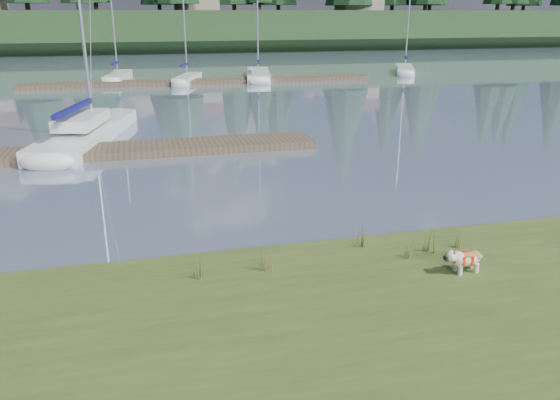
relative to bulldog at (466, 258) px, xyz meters
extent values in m
plane|color=gray|center=(-3.31, 33.63, -0.65)|extent=(200.00, 200.00, 0.00)
cube|color=#435420|center=(-3.31, -2.37, -0.48)|extent=(60.00, 9.00, 0.35)
cube|color=#1C3118|center=(-3.31, 76.63, 1.85)|extent=(200.00, 20.00, 5.00)
cylinder|color=silver|center=(-0.16, -0.10, -0.21)|extent=(0.09, 0.09, 0.18)
cylinder|color=silver|center=(-0.16, 0.08, -0.21)|extent=(0.09, 0.09, 0.18)
cylinder|color=silver|center=(0.21, -0.08, -0.21)|extent=(0.09, 0.09, 0.18)
cylinder|color=silver|center=(0.20, 0.10, -0.21)|extent=(0.09, 0.09, 0.18)
ellipsoid|color=silver|center=(0.03, 0.00, -0.02)|extent=(0.62, 0.33, 0.29)
ellipsoid|color=olive|center=(0.03, 0.00, 0.08)|extent=(0.44, 0.31, 0.10)
ellipsoid|color=silver|center=(-0.33, -0.02, 0.08)|extent=(0.22, 0.23, 0.21)
cube|color=black|center=(-0.43, -0.02, 0.04)|extent=(0.07, 0.11, 0.08)
cube|color=white|center=(-8.15, 15.46, -0.43)|extent=(3.98, 9.04, 0.70)
ellipsoid|color=white|center=(-7.14, 19.75, -0.43)|extent=(2.43, 2.78, 0.70)
cube|color=#101058|center=(-8.45, 14.20, 0.90)|extent=(1.12, 3.94, 0.20)
cube|color=white|center=(-8.27, 14.97, 0.30)|extent=(2.10, 3.44, 0.45)
cube|color=#4C3D2C|center=(-7.31, 12.63, -0.50)|extent=(16.00, 2.00, 0.30)
cube|color=#4C3D2C|center=(-1.31, 33.63, -0.50)|extent=(26.00, 2.20, 0.30)
cube|color=white|center=(-7.52, 37.08, -0.43)|extent=(2.16, 6.17, 0.70)
ellipsoid|color=white|center=(-7.12, 40.07, -0.43)|extent=(1.52, 1.81, 0.70)
cylinder|color=silver|center=(-7.52, 37.08, 4.87)|extent=(0.12, 0.12, 9.45)
cube|color=#101058|center=(-7.63, 36.26, 0.75)|extent=(0.51, 2.41, 0.20)
cube|color=white|center=(-2.37, 34.19, -0.43)|extent=(2.68, 5.06, 0.70)
ellipsoid|color=white|center=(-1.57, 36.54, -0.43)|extent=(1.46, 1.63, 0.70)
cylinder|color=silver|center=(-2.37, 34.19, 4.05)|extent=(0.12, 0.12, 7.81)
cube|color=#101058|center=(-2.59, 33.55, 0.75)|extent=(0.83, 1.93, 0.20)
cube|color=white|center=(3.49, 35.84, -0.43)|extent=(3.19, 7.86, 0.70)
ellipsoid|color=white|center=(4.22, 39.60, -0.43)|extent=(2.04, 2.37, 0.70)
cube|color=#101058|center=(3.28, 34.81, 0.75)|extent=(0.78, 3.03, 0.20)
cube|color=white|center=(16.85, 36.62, -0.43)|extent=(3.80, 6.21, 0.70)
ellipsoid|color=white|center=(18.11, 39.44, -0.43)|extent=(1.92, 2.09, 0.70)
cylinder|color=silver|center=(16.85, 36.62, 4.91)|extent=(0.12, 0.12, 9.53)
cube|color=#101058|center=(16.51, 35.85, 0.75)|extent=(1.18, 2.33, 0.20)
cone|color=#475B23|center=(-3.81, 0.98, -0.03)|extent=(0.03, 0.03, 0.54)
cone|color=brown|center=(-3.70, 0.91, -0.09)|extent=(0.03, 0.03, 0.43)
cone|color=#475B23|center=(-3.75, 1.01, -0.01)|extent=(0.03, 0.03, 0.59)
cone|color=brown|center=(-3.67, 0.95, -0.11)|extent=(0.03, 0.03, 0.38)
cone|color=#475B23|center=(-3.79, 0.90, -0.06)|extent=(0.03, 0.03, 0.48)
cone|color=#475B23|center=(-1.56, 1.62, -0.04)|extent=(0.03, 0.03, 0.52)
cone|color=brown|center=(-1.45, 1.55, -0.09)|extent=(0.03, 0.03, 0.42)
cone|color=#475B23|center=(-1.50, 1.65, -0.01)|extent=(0.03, 0.03, 0.58)
cone|color=brown|center=(-1.42, 1.59, -0.12)|extent=(0.03, 0.03, 0.37)
cone|color=#475B23|center=(-1.54, 1.54, -0.07)|extent=(0.03, 0.03, 0.47)
cone|color=#475B23|center=(-0.29, 1.03, -0.06)|extent=(0.03, 0.03, 0.49)
cone|color=brown|center=(-0.18, 0.96, -0.11)|extent=(0.03, 0.03, 0.39)
cone|color=#475B23|center=(-0.23, 1.06, -0.03)|extent=(0.03, 0.03, 0.54)
cone|color=brown|center=(-0.15, 1.00, -0.13)|extent=(0.03, 0.03, 0.34)
cone|color=#475B23|center=(-0.27, 0.95, -0.08)|extent=(0.03, 0.03, 0.44)
cone|color=#475B23|center=(-5.08, 1.05, -0.03)|extent=(0.03, 0.03, 0.54)
cone|color=brown|center=(-4.97, 0.98, -0.09)|extent=(0.03, 0.03, 0.43)
cone|color=#475B23|center=(-5.02, 1.08, -0.01)|extent=(0.03, 0.03, 0.59)
cone|color=brown|center=(-4.94, 1.02, -0.11)|extent=(0.03, 0.03, 0.38)
cone|color=#475B23|center=(-5.06, 0.97, -0.06)|extent=(0.03, 0.03, 0.49)
cone|color=#475B23|center=(-0.83, 0.88, -0.11)|extent=(0.03, 0.03, 0.39)
cone|color=brown|center=(-0.72, 0.81, -0.15)|extent=(0.03, 0.03, 0.31)
cone|color=#475B23|center=(-0.77, 0.91, -0.09)|extent=(0.03, 0.03, 0.43)
cone|color=brown|center=(-0.69, 0.85, -0.17)|extent=(0.03, 0.03, 0.27)
cone|color=#475B23|center=(-0.81, 0.80, -0.13)|extent=(0.03, 0.03, 0.35)
cone|color=#475B23|center=(0.49, 1.12, -0.07)|extent=(0.03, 0.03, 0.47)
cone|color=brown|center=(0.60, 1.05, -0.12)|extent=(0.03, 0.03, 0.37)
cone|color=#475B23|center=(0.55, 1.15, -0.04)|extent=(0.03, 0.03, 0.52)
cone|color=brown|center=(0.63, 1.09, -0.14)|extent=(0.03, 0.03, 0.33)
cone|color=#475B23|center=(0.51, 1.04, -0.09)|extent=(0.03, 0.03, 0.42)
cube|color=#33281C|center=(-3.31, 2.03, -0.58)|extent=(60.00, 0.50, 0.14)
cylinder|color=#382619|center=(-13.31, 75.63, 5.25)|extent=(0.60, 0.60, 1.80)
cylinder|color=#382619|center=(-0.31, 69.63, 5.25)|extent=(0.60, 0.60, 1.80)
cylinder|color=#382619|center=(11.69, 73.63, 5.25)|extent=(0.60, 0.60, 1.80)
cylinder|color=#382619|center=(24.69, 71.63, 5.25)|extent=(0.60, 0.60, 1.80)
cylinder|color=#382619|center=(38.69, 74.63, 5.25)|extent=(0.60, 0.60, 1.80)
cylinder|color=#382619|center=(51.69, 70.63, 5.25)|extent=(0.60, 0.60, 1.80)
cube|color=gray|center=(2.69, 74.63, 5.75)|extent=(6.00, 5.00, 2.80)
cube|color=gray|center=(26.69, 72.63, 5.75)|extent=(6.00, 5.00, 2.80)
camera|label=1|loc=(-5.79, -8.39, 4.47)|focal=35.00mm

